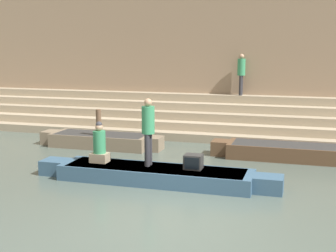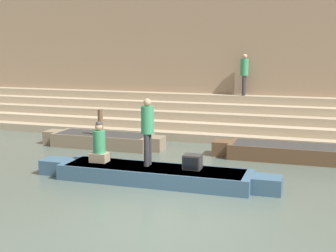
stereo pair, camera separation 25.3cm
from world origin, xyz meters
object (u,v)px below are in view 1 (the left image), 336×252
Objects in this scene: person_standing at (148,127)px; person_on_steps at (241,71)px; person_rowing at (99,146)px; moored_boat_distant at (101,140)px; mooring_post at (99,129)px; moored_boat_shore at (290,151)px; rowboat_main at (155,174)px; tv_set at (193,162)px.

person_on_steps reaches higher than person_standing.
person_rowing is at bearing 167.16° from person_standing.
moored_boat_distant is at bearing 109.36° from person_rowing.
moored_boat_distant is 0.52m from mooring_post.
person_standing is at bearing -130.52° from moored_boat_shore.
moored_boat_shore is 1.11× the size of moored_boat_distant.
person_standing reaches higher than moored_boat_distant.
person_standing is 1.08× the size of person_on_steps.
person_standing is at bearing 149.47° from rowboat_main.
person_rowing reaches higher than tv_set.
rowboat_main is 1.08m from tv_set.
person_standing is 4.38m from mooring_post.
rowboat_main is 5.83× the size of person_rowing.
moored_boat_shore is 6.51m from moored_boat_distant.
moored_boat_distant is (-6.51, -0.04, 0.00)m from moored_boat_shore.
person_on_steps is (0.14, 7.58, 1.92)m from tv_set.
tv_set is at bearing -4.20° from person_rowing.
moored_boat_shore is (4.94, 3.53, -0.61)m from person_rowing.
tv_set is (1.00, 0.13, 0.38)m from rowboat_main.
person_standing is 0.40× the size of moored_boat_distant.
moored_boat_distant is (-4.20, 3.45, -0.35)m from tv_set.
person_standing reaches higher than tv_set.
moored_boat_distant is at bearing -174.77° from moored_boat_shore.
person_rowing reaches higher than moored_boat_distant.
moored_boat_shore is at bearing -133.45° from person_on_steps.
mooring_post reaches higher than moored_boat_distant.
rowboat_main is at bearing -50.09° from moored_boat_distant.
person_rowing is 0.68× the size of person_on_steps.
moored_boat_shore is 3.62× the size of mooring_post.
tv_set is 0.33× the size of mooring_post.
tv_set is (2.62, 0.03, -0.27)m from person_rowing.
person_rowing is at bearing 178.63° from person_on_steps.
rowboat_main is at bearing -127.56° from moored_boat_shore.
person_rowing is 3.56m from mooring_post.
person_on_steps is at bearing 41.80° from moored_boat_distant.
tv_set is at bearing -14.36° from person_standing.
mooring_post is at bearing -172.39° from moored_boat_shore.
person_rowing is at bearing -64.71° from mooring_post.
person_standing is at bearing -3.49° from person_rowing.
person_on_steps is at bearing 65.46° from person_standing.
moored_boat_distant reaches higher than rowboat_main.
mooring_post is 6.41m from person_on_steps.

